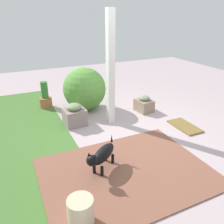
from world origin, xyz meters
TOP-DOWN VIEW (x-y plane):
  - ground_plane at (0.00, 0.00)m, footprint 12.00×12.00m
  - brick_path at (-1.20, 0.58)m, footprint 1.80×2.40m
  - porch_pillar at (0.44, 0.07)m, footprint 0.14×0.14m
  - stone_planter_nearest at (0.63, -0.88)m, footprint 0.43×0.36m
  - stone_planter_far at (0.63, 0.79)m, footprint 0.42×0.45m
  - round_shrub at (1.35, 0.32)m, footprint 1.00×1.00m
  - terracotta_pot_tall at (1.85, 1.15)m, footprint 0.29×0.29m
  - dog at (-1.00, 0.87)m, footprint 0.51×0.60m
  - ceramic_urn at (-1.78, 1.45)m, footprint 0.29×0.29m
  - doormat at (-0.42, -1.19)m, footprint 0.70×0.38m

SIDE VIEW (x-z plane):
  - ground_plane at x=0.00m, z-range 0.00..0.00m
  - brick_path at x=-1.20m, z-range 0.00..0.02m
  - doormat at x=-0.42m, z-range 0.00..0.03m
  - stone_planter_nearest at x=0.63m, z-range -0.02..0.36m
  - ceramic_urn at x=-1.78m, z-range 0.00..0.35m
  - stone_planter_far at x=0.63m, z-range -0.02..0.44m
  - terracotta_pot_tall at x=1.85m, z-range -0.09..0.55m
  - dog at x=-1.00m, z-range 0.04..0.50m
  - round_shrub at x=1.35m, z-range 0.00..1.00m
  - porch_pillar at x=0.44m, z-range 0.00..2.23m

